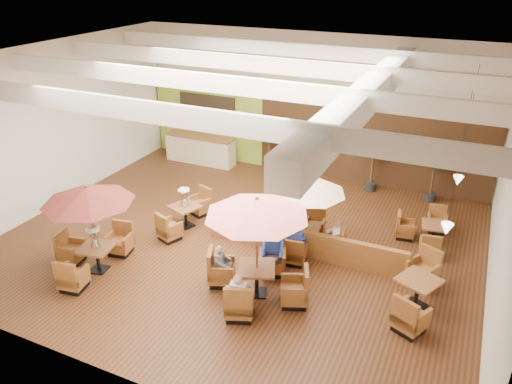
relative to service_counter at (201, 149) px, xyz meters
The scene contains 17 objects.
room 6.78m from the service_counter, 39.88° to the right, with size 14.04×14.00×5.52m.
service_counter is the anchor object (origin of this frame).
booth_divider 8.20m from the service_counter, 38.47° to the right, with size 6.02×0.18×0.83m, color brown.
table_0 8.43m from the service_counter, 79.86° to the right, with size 2.54×2.65×2.63m.
table_1 9.54m from the service_counter, 50.76° to the right, with size 2.93×2.93×2.81m.
table_2 8.00m from the service_counter, 36.44° to the right, with size 2.36×2.36×2.38m.
table_3 5.57m from the service_counter, 64.54° to the right, with size 1.07×2.65×1.52m.
table_4 11.55m from the service_counter, 31.97° to the right, with size 1.21×2.92×1.02m.
table_5 9.96m from the service_counter, 16.41° to the right, with size 1.58×2.30×0.84m.
topiary_0 3.25m from the service_counter, ahead, with size 0.95×0.95×2.20m.
topiary_1 7.29m from the service_counter, ahead, with size 1.02×1.02×2.36m.
topiary_2 9.40m from the service_counter, ahead, with size 0.96×0.96×2.22m.
diner_0 10.27m from the service_counter, 54.40° to the right, with size 0.43×0.37×0.80m.
diner_1 8.68m from the service_counter, 46.46° to the right, with size 0.46×0.41×0.84m.
diner_2 8.84m from the service_counter, 55.94° to the right, with size 0.35×0.39×0.71m.
diner_3 8.48m from the service_counter, 41.15° to the right, with size 0.43×0.36×0.85m.
diner_4 8.64m from the service_counter, 33.03° to the right, with size 0.34×0.39×0.72m.
Camera 1 is at (6.00, -11.86, 7.95)m, focal length 35.00 mm.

